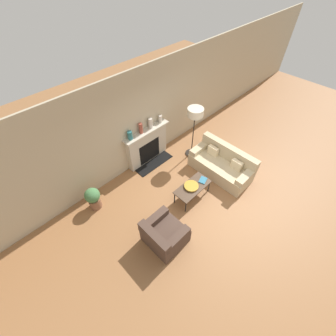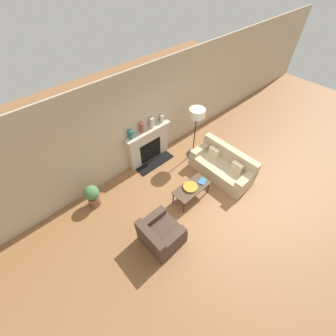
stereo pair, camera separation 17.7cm
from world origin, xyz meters
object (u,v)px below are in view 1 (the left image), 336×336
(couch, at_px, (222,165))
(mantel_vase_right, at_px, (160,119))
(potted_plant, at_px, (93,198))
(mantel_vase_center_left, at_px, (141,128))
(bowl, at_px, (191,186))
(book, at_px, (203,180))
(coffee_table, at_px, (193,187))
(mantel_vase_left, at_px, (130,135))
(mantel_vase_center_right, at_px, (150,123))
(armchair_near, at_px, (164,235))
(fireplace, at_px, (148,146))
(floor_lamp, at_px, (195,117))

(couch, relative_size, mantel_vase_right, 8.31)
(couch, bearing_deg, potted_plant, -115.30)
(mantel_vase_center_left, xyz_separation_m, potted_plant, (-2.00, -0.37, -0.93))
(couch, height_order, bowl, couch)
(book, relative_size, mantel_vase_center_left, 0.90)
(coffee_table, height_order, mantel_vase_left, mantel_vase_left)
(mantel_vase_center_right, xyz_separation_m, mantel_vase_right, (0.38, 0.00, -0.04))
(armchair_near, xyz_separation_m, mantel_vase_left, (1.01, 2.34, 0.97))
(coffee_table, bearing_deg, book, -8.63)
(couch, relative_size, armchair_near, 2.12)
(bowl, relative_size, book, 1.37)
(fireplace, height_order, book, fireplace)
(fireplace, distance_m, mantel_vase_center_right, 0.76)
(couch, height_order, book, couch)
(mantel_vase_left, distance_m, mantel_vase_center_left, 0.38)
(fireplace, distance_m, potted_plant, 2.20)
(book, xyz_separation_m, mantel_vase_center_right, (-0.04, 2.00, 0.85))
(coffee_table, xyz_separation_m, book, (0.36, -0.05, 0.05))
(armchair_near, distance_m, mantel_vase_center_right, 3.09)
(book, bearing_deg, armchair_near, 172.87)
(coffee_table, distance_m, mantel_vase_center_left, 2.15)
(fireplace, distance_m, couch, 2.29)
(couch, relative_size, coffee_table, 1.78)
(couch, bearing_deg, coffee_table, -90.19)
(mantel_vase_center_left, height_order, mantel_vase_right, mantel_vase_center_left)
(armchair_near, height_order, mantel_vase_center_left, mantel_vase_center_left)
(fireplace, bearing_deg, book, -83.38)
(mantel_vase_left, bearing_deg, mantel_vase_right, 0.00)
(coffee_table, bearing_deg, couch, -0.19)
(coffee_table, xyz_separation_m, mantel_vase_left, (-0.42, 1.95, 0.87))
(book, xyz_separation_m, potted_plant, (-2.40, 1.64, -0.07))
(couch, relative_size, floor_lamp, 1.08)
(bowl, bearing_deg, armchair_near, -163.37)
(mantel_vase_left, height_order, mantel_vase_center_right, mantel_vase_center_right)
(fireplace, distance_m, book, 2.00)
(couch, xyz_separation_m, potted_plant, (-3.36, 1.59, 0.06))
(floor_lamp, bearing_deg, coffee_table, -138.45)
(mantel_vase_center_right, bearing_deg, fireplace, -175.68)
(coffee_table, height_order, mantel_vase_center_left, mantel_vase_center_left)
(fireplace, distance_m, mantel_vase_left, 0.90)
(couch, height_order, coffee_table, couch)
(bowl, xyz_separation_m, floor_lamp, (1.32, 1.12, 0.97))
(fireplace, xyz_separation_m, mantel_vase_right, (0.57, 0.01, 0.70))
(armchair_near, bearing_deg, book, -79.23)
(fireplace, relative_size, coffee_table, 1.48)
(couch, distance_m, mantel_vase_right, 2.26)
(mantel_vase_center_right, bearing_deg, coffee_table, -99.16)
(bowl, bearing_deg, mantel_vase_center_left, 90.33)
(couch, xyz_separation_m, mantel_vase_center_right, (-1.00, 1.95, 0.99))
(mantel_vase_center_left, distance_m, mantel_vase_right, 0.74)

